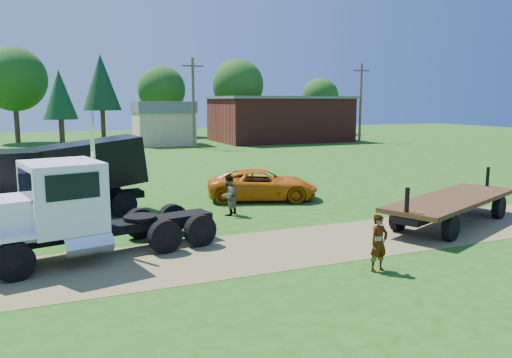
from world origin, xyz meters
name	(u,v)px	position (x,y,z in m)	size (l,w,h in m)	color
ground	(306,245)	(0.00, 0.00, 0.00)	(140.00, 140.00, 0.00)	#224D10
dirt_track	(306,245)	(0.00, 0.00, 0.01)	(120.00, 4.20, 0.01)	brown
white_semi_tractor	(67,211)	(-7.37, 1.35, 1.52)	(7.55, 3.86, 4.46)	black
black_dump_truck	(56,175)	(-7.53, 7.24, 1.81)	(7.75, 3.18, 3.30)	black
orange_pickup	(262,185)	(1.71, 7.62, 0.74)	(2.44, 5.30, 1.47)	#C96209
flatbed_trailer	(452,204)	(6.55, 0.30, 0.82)	(7.74, 4.96, 1.91)	#371A11
spectator_a	(379,243)	(0.63, -3.08, 0.82)	(0.59, 0.39, 1.63)	#999999
spectator_b	(229,195)	(-0.91, 5.14, 0.84)	(0.82, 0.64, 1.69)	#999999
brick_building	(280,119)	(18.00, 40.00, 2.66)	(15.40, 10.40, 5.30)	maroon
tan_shed	(163,123)	(4.00, 40.00, 2.42)	(6.20, 5.40, 4.70)	tan
utility_poles	(193,101)	(6.00, 35.00, 4.71)	(42.20, 0.28, 9.00)	brown
tree_row	(117,86)	(0.50, 49.96, 6.60)	(58.04, 14.09, 10.90)	#3E2D19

